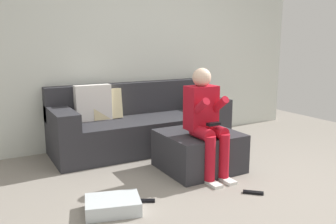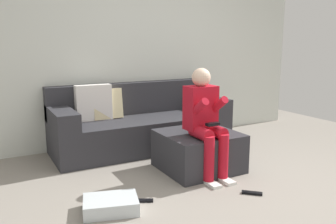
# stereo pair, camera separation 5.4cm
# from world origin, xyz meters

# --- Properties ---
(ground_plane) EXTENTS (6.71, 6.71, 0.00)m
(ground_plane) POSITION_xyz_m (0.00, 0.00, 0.00)
(ground_plane) COLOR gray
(wall_back) EXTENTS (5.17, 0.10, 2.59)m
(wall_back) POSITION_xyz_m (0.00, 2.19, 1.30)
(wall_back) COLOR silver
(wall_back) RESTS_ON ground_plane
(couch_sectional) EXTENTS (2.31, 0.84, 0.87)m
(couch_sectional) POSITION_xyz_m (-0.30, 1.78, 0.32)
(couch_sectional) COLOR #2D2D33
(couch_sectional) RESTS_ON ground_plane
(ottoman) EXTENTS (0.80, 0.76, 0.42)m
(ottoman) POSITION_xyz_m (-0.04, 0.73, 0.21)
(ottoman) COLOR #2D2D33
(ottoman) RESTS_ON ground_plane
(person_seated) EXTENTS (0.32, 0.57, 1.13)m
(person_seated) POSITION_xyz_m (-0.09, 0.55, 0.63)
(person_seated) COLOR red
(person_seated) RESTS_ON ground_plane
(storage_bin) EXTENTS (0.52, 0.43, 0.12)m
(storage_bin) POSITION_xyz_m (-1.24, 0.23, 0.06)
(storage_bin) COLOR silver
(storage_bin) RESTS_ON ground_plane
(remote_near_ottoman) EXTENTS (0.17, 0.16, 0.02)m
(remote_near_ottoman) POSITION_xyz_m (0.04, -0.07, 0.01)
(remote_near_ottoman) COLOR black
(remote_near_ottoman) RESTS_ON ground_plane
(remote_by_storage_bin) EXTENTS (0.15, 0.11, 0.02)m
(remote_by_storage_bin) POSITION_xyz_m (-0.92, 0.26, 0.01)
(remote_by_storage_bin) COLOR black
(remote_by_storage_bin) RESTS_ON ground_plane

